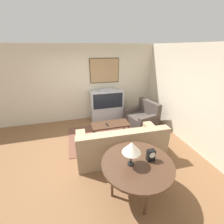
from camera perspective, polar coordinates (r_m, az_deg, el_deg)
ground_plane at (r=4.24m, az=-6.09°, el=-14.35°), size 12.00×12.00×0.00m
wall_back at (r=5.60m, az=-10.31°, el=10.49°), size 12.00×0.10×2.70m
wall_right at (r=4.70m, az=26.68°, el=5.66°), size 0.06×12.00×2.70m
area_rug at (r=4.82m, az=-1.91°, el=-8.96°), size 2.36×1.61×0.01m
tv at (r=5.64m, az=-2.00°, el=2.66°), size 1.19×0.47×1.22m
couch at (r=3.89m, az=3.19°, el=-12.56°), size 2.18×1.04×0.88m
armchair at (r=5.41m, az=11.44°, el=-2.22°), size 1.04×1.15×0.87m
coffee_table at (r=4.69m, az=-0.59°, el=-4.96°), size 1.16×0.50×0.40m
console_table at (r=2.81m, az=9.59°, el=-19.40°), size 1.25×1.25×0.76m
table_lamp at (r=2.50m, az=7.51°, el=-13.31°), size 0.31×0.31×0.45m
mantel_clock at (r=2.79m, az=14.58°, el=-15.66°), size 0.13×0.10×0.22m
remote at (r=4.61m, az=-1.95°, el=-4.79°), size 0.06×0.16×0.02m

